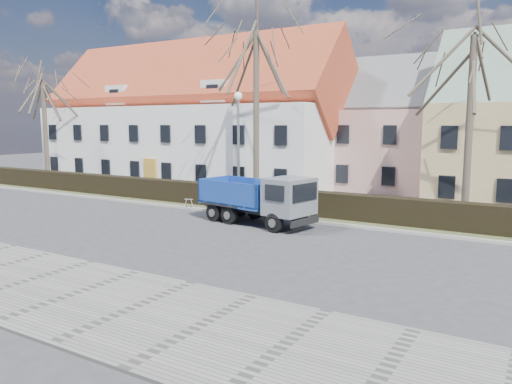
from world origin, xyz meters
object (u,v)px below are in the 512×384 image
Objects in this scene: parked_car_a at (230,185)px; dump_truck at (253,198)px; streetlight at (238,149)px; cart_frame at (185,203)px.

dump_truck is at bearing -116.35° from parked_car_a.
streetlight is 6.10m from parked_car_a.
dump_truck is at bearing -15.99° from cart_frame.
parked_car_a is (-3.43, 4.21, -2.77)m from streetlight.
streetlight is 9.56× the size of cart_frame.
dump_truck is 5.81m from cart_frame.
parked_car_a is (-1.36, 6.64, 0.29)m from cart_frame.
parked_car_a reaches higher than cart_frame.
dump_truck is 5.70m from streetlight.
dump_truck is 10.73m from parked_car_a.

